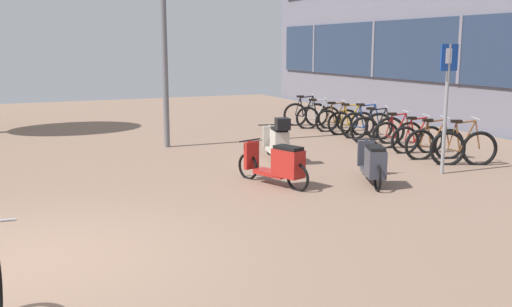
# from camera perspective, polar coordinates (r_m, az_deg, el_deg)

# --- Properties ---
(ground) EXTENTS (21.00, 40.00, 0.13)m
(ground) POSITION_cam_1_polar(r_m,az_deg,el_deg) (7.42, -9.87, -9.04)
(ground) COLOR #2A262D
(bicycle_rack_00) EXTENTS (1.32, 0.65, 1.03)m
(bicycle_rack_00) POSITION_cam_1_polar(r_m,az_deg,el_deg) (12.69, 19.94, 0.52)
(bicycle_rack_00) COLOR black
(bicycle_rack_00) RESTS_ON ground
(bicycle_rack_01) EXTENTS (1.34, 0.52, 0.97)m
(bicycle_rack_01) POSITION_cam_1_polar(r_m,az_deg,el_deg) (13.13, 17.33, 0.92)
(bicycle_rack_01) COLOR black
(bicycle_rack_01) RESTS_ON ground
(bicycle_rack_02) EXTENTS (1.24, 0.51, 0.92)m
(bicycle_rack_02) POSITION_cam_1_polar(r_m,az_deg,el_deg) (13.78, 15.76, 1.37)
(bicycle_rack_02) COLOR black
(bicycle_rack_02) RESTS_ON ground
(bicycle_rack_03) EXTENTS (1.22, 0.54, 0.94)m
(bicycle_rack_03) POSITION_cam_1_polar(r_m,az_deg,el_deg) (14.34, 13.90, 1.84)
(bicycle_rack_03) COLOR black
(bicycle_rack_03) RESTS_ON ground
(bicycle_rack_04) EXTENTS (1.22, 0.76, 1.00)m
(bicycle_rack_04) POSITION_cam_1_polar(r_m,az_deg,el_deg) (14.88, 11.97, 2.31)
(bicycle_rack_04) COLOR black
(bicycle_rack_04) RESTS_ON ground
(bicycle_rack_05) EXTENTS (1.22, 0.82, 1.03)m
(bicycle_rack_05) POSITION_cam_1_polar(r_m,az_deg,el_deg) (15.58, 10.94, 2.75)
(bicycle_rack_05) COLOR black
(bicycle_rack_05) RESTS_ON ground
(bicycle_rack_06) EXTENTS (1.17, 0.72, 0.96)m
(bicycle_rack_06) POSITION_cam_1_polar(r_m,az_deg,el_deg) (16.18, 9.43, 3.01)
(bicycle_rack_06) COLOR black
(bicycle_rack_06) RESTS_ON ground
(bicycle_rack_07) EXTENTS (1.28, 0.48, 0.94)m
(bicycle_rack_07) POSITION_cam_1_polar(r_m,az_deg,el_deg) (16.79, 8.05, 3.30)
(bicycle_rack_07) COLOR black
(bicycle_rack_07) RESTS_ON ground
(bicycle_rack_08) EXTENTS (1.29, 0.59, 0.97)m
(bicycle_rack_08) POSITION_cam_1_polar(r_m,az_deg,el_deg) (17.31, 6.22, 3.60)
(bicycle_rack_08) COLOR black
(bicycle_rack_08) RESTS_ON ground
(bicycle_rack_09) EXTENTS (1.32, 0.63, 1.02)m
(bicycle_rack_09) POSITION_cam_1_polar(r_m,az_deg,el_deg) (17.93, 4.98, 3.92)
(bicycle_rack_09) COLOR black
(bicycle_rack_09) RESTS_ON ground
(scooter_near) EXTENTS (0.70, 1.69, 1.02)m
(scooter_near) POSITION_cam_1_polar(r_m,az_deg,el_deg) (12.25, 2.18, 1.26)
(scooter_near) COLOR black
(scooter_near) RESTS_ON ground
(scooter_mid) EXTENTS (0.89, 1.59, 0.76)m
(scooter_mid) POSITION_cam_1_polar(r_m,az_deg,el_deg) (10.45, 11.56, -0.95)
(scooter_mid) COLOR black
(scooter_mid) RESTS_ON ground
(scooter_far) EXTENTS (0.81, 1.68, 0.78)m
(scooter_far) POSITION_cam_1_polar(r_m,az_deg,el_deg) (10.13, 2.31, -1.06)
(scooter_far) COLOR black
(scooter_far) RESTS_ON ground
(parking_sign) EXTENTS (0.40, 0.07, 2.49)m
(parking_sign) POSITION_cam_1_polar(r_m,az_deg,el_deg) (11.54, 18.45, 5.57)
(parking_sign) COLOR gray
(parking_sign) RESTS_ON ground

